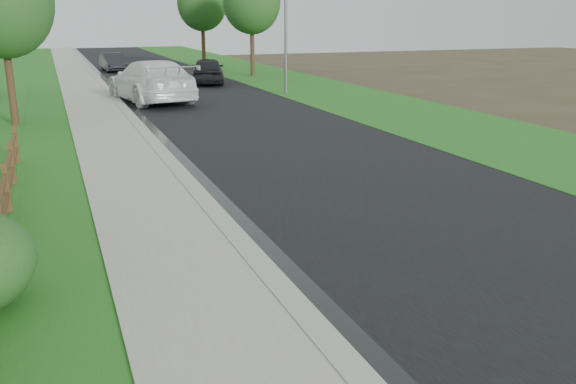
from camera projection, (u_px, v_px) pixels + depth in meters
name	position (u px, v px, depth m)	size (l,w,h in m)	color
road	(172.00, 82.00, 38.07)	(8.00, 90.00, 0.02)	black
curb	(102.00, 84.00, 36.60)	(0.40, 90.00, 0.12)	#9A968C
wet_gutter	(108.00, 84.00, 36.73)	(0.50, 90.00, 0.00)	black
sidewalk	(79.00, 85.00, 36.15)	(2.20, 90.00, 0.10)	#9C9688
grass_strip	(45.00, 87.00, 35.49)	(1.60, 90.00, 0.06)	#1C621C
verge_far	(275.00, 78.00, 40.46)	(6.00, 90.00, 0.04)	#1C621C
white_suv	(151.00, 81.00, 29.12)	(2.77, 6.83, 1.98)	white
dark_car_mid	(208.00, 70.00, 36.79)	(1.90, 4.71, 1.61)	black
dark_car_far	(113.00, 62.00, 45.08)	(1.41, 4.03, 1.33)	black
streetlight	(283.00, 6.00, 31.19)	(1.82, 0.51, 7.92)	slate
tree_near_left	(0.00, 2.00, 21.86)	(3.69, 3.69, 6.55)	#341F15
tree_mid_right	(252.00, 2.00, 40.68)	(3.88, 3.88, 7.04)	#341F15
tree_far_right	(202.00, 4.00, 46.77)	(3.79, 3.79, 6.98)	#341F15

